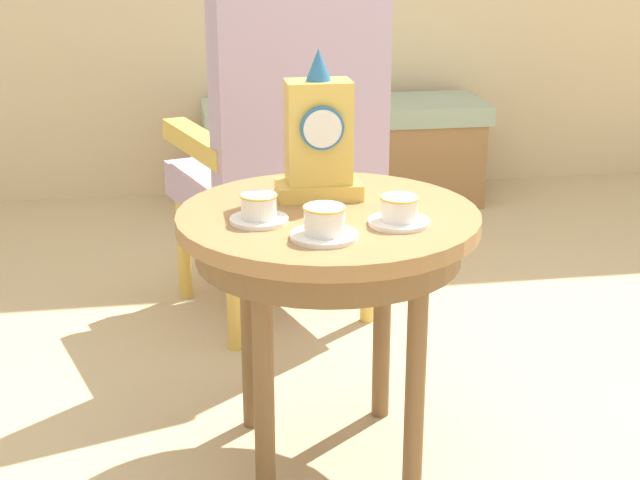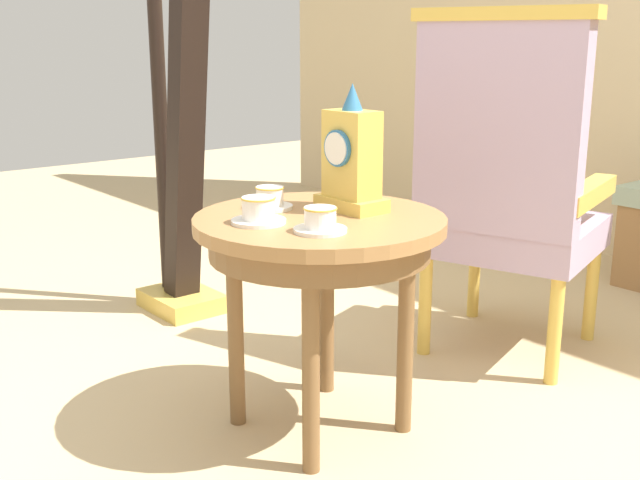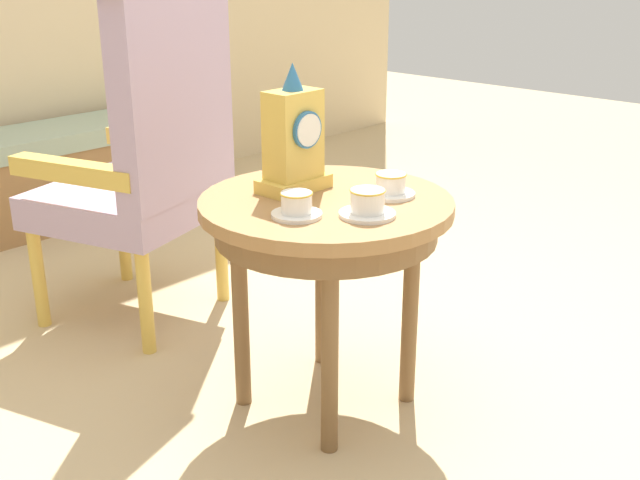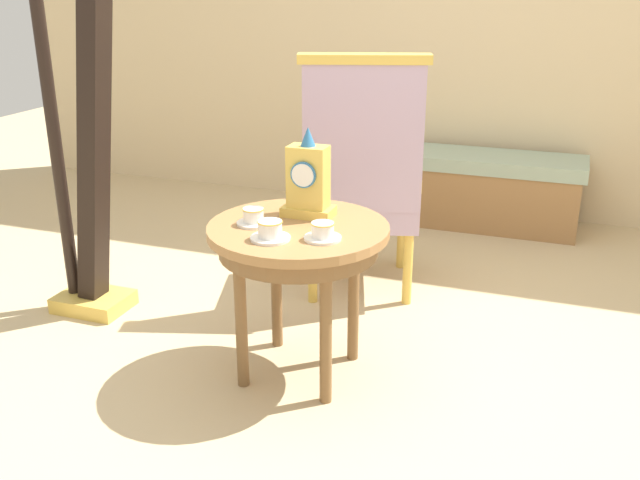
# 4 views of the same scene
# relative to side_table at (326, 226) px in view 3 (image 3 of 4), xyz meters

# --- Properties ---
(ground_plane) EXTENTS (10.00, 10.00, 0.00)m
(ground_plane) POSITION_rel_side_table_xyz_m (0.09, 0.03, -0.53)
(ground_plane) COLOR tan
(side_table) EXTENTS (0.66, 0.66, 0.60)m
(side_table) POSITION_rel_side_table_xyz_m (0.00, 0.00, 0.00)
(side_table) COLOR #9E7042
(side_table) RESTS_ON ground
(teacup_left) EXTENTS (0.12, 0.12, 0.06)m
(teacup_left) POSITION_rel_side_table_xyz_m (-0.16, -0.05, 0.10)
(teacup_left) COLOR white
(teacup_left) RESTS_ON side_table
(teacup_right) EXTENTS (0.14, 0.14, 0.07)m
(teacup_right) POSITION_rel_side_table_xyz_m (-0.04, -0.17, 0.11)
(teacup_right) COLOR white
(teacup_right) RESTS_ON side_table
(teacup_center) EXTENTS (0.13, 0.13, 0.06)m
(teacup_center) POSITION_rel_side_table_xyz_m (0.13, -0.11, 0.10)
(teacup_center) COLOR white
(teacup_center) RESTS_ON side_table
(mantel_clock) EXTENTS (0.19, 0.11, 0.34)m
(mantel_clock) POSITION_rel_side_table_xyz_m (-0.00, 0.11, 0.21)
(mantel_clock) COLOR gold
(mantel_clock) RESTS_ON side_table
(armchair) EXTENTS (0.67, 0.67, 1.14)m
(armchair) POSITION_rel_side_table_xyz_m (0.00, 0.78, 0.07)
(armchair) COLOR #B299B7
(armchair) RESTS_ON ground
(window_bench) EXTENTS (1.19, 0.40, 0.44)m
(window_bench) POSITION_rel_side_table_xyz_m (0.41, 1.98, -0.30)
(window_bench) COLOR #9EB299
(window_bench) RESTS_ON ground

